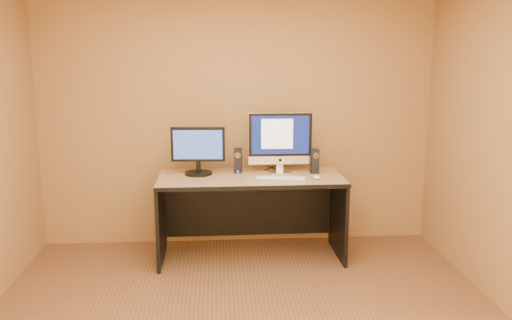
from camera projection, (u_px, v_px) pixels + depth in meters
name	position (u px, v px, depth m)	size (l,w,h in m)	color
walls	(248.00, 157.00, 3.56)	(4.00, 4.00, 2.60)	olive
desk	(251.00, 217.00, 5.22)	(1.75, 0.77, 0.81)	tan
imac	(280.00, 142.00, 5.24)	(0.62, 0.23, 0.60)	silver
second_monitor	(198.00, 151.00, 5.18)	(0.53, 0.26, 0.46)	black
speaker_left	(238.00, 161.00, 5.27)	(0.07, 0.08, 0.24)	black
speaker_right	(315.00, 161.00, 5.26)	(0.07, 0.08, 0.24)	black
keyboard	(281.00, 178.00, 5.02)	(0.47, 0.13, 0.02)	silver
mouse	(317.00, 177.00, 5.02)	(0.06, 0.11, 0.04)	white
cable_a	(274.00, 168.00, 5.47)	(0.01, 0.01, 0.24)	black
cable_b	(270.00, 168.00, 5.47)	(0.01, 0.01, 0.20)	black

